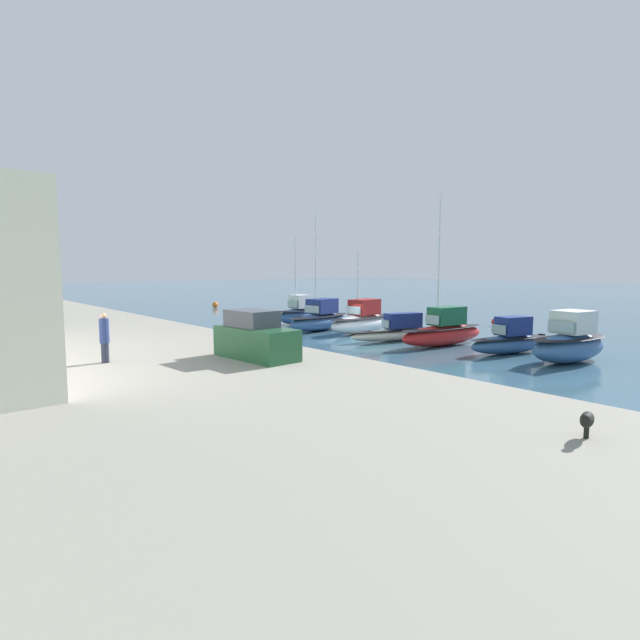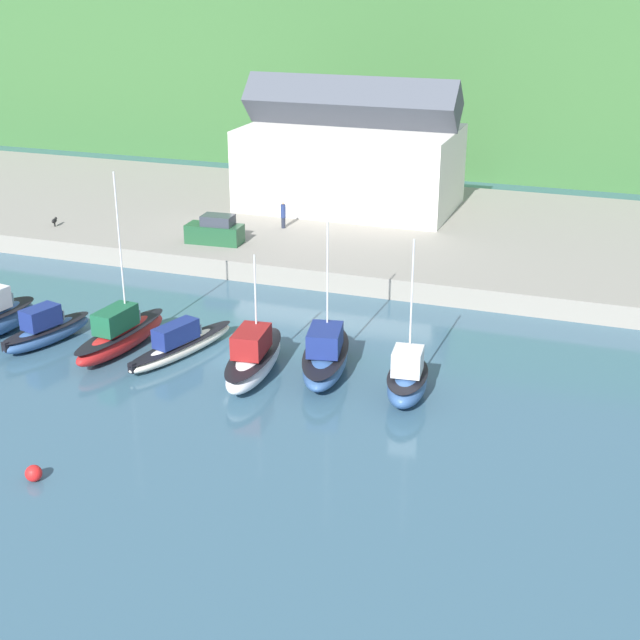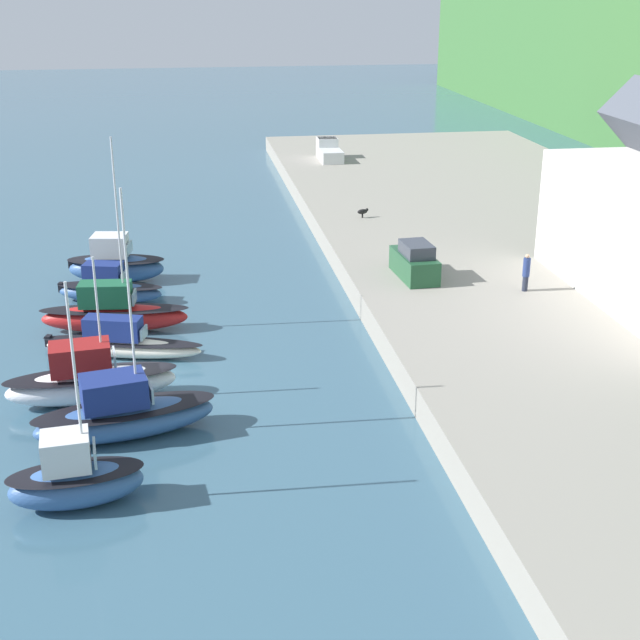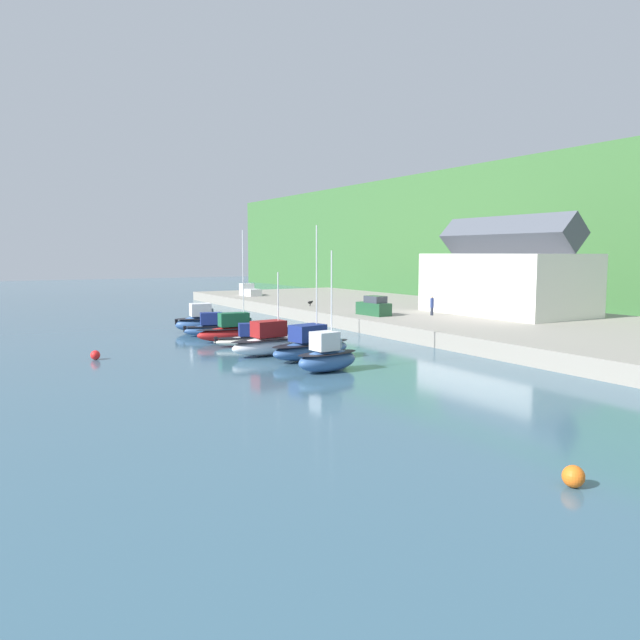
% 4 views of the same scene
% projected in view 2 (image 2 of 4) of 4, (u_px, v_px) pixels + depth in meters
% --- Properties ---
extents(ground_plane, '(320.00, 320.00, 0.00)m').
position_uv_depth(ground_plane, '(249.00, 358.00, 50.85)').
color(ground_plane, '#385B70').
extents(hillside_backdrop, '(240.00, 63.84, 22.49)m').
position_uv_depth(hillside_backdrop, '(494.00, 44.00, 117.04)').
color(hillside_backdrop, '#386633').
rests_on(hillside_backdrop, ground_plane).
extents(quay_promenade, '(120.25, 27.97, 1.44)m').
position_uv_depth(quay_promenade, '(376.00, 228.00, 73.20)').
color(quay_promenade, gray).
rests_on(quay_promenade, ground_plane).
extents(harbor_clubhouse, '(18.08, 10.66, 11.02)m').
position_uv_depth(harbor_clubhouse, '(350.00, 160.00, 75.54)').
color(harbor_clubhouse, silver).
rests_on(harbor_clubhouse, quay_promenade).
extents(moored_boat_1, '(3.24, 6.52, 2.38)m').
position_uv_depth(moored_boat_1, '(46.00, 330.00, 52.44)').
color(moored_boat_1, '#33568E').
rests_on(moored_boat_1, ground_plane).
extents(moored_boat_2, '(2.63, 8.09, 10.42)m').
position_uv_depth(moored_boat_2, '(120.00, 335.00, 51.38)').
color(moored_boat_2, red).
rests_on(moored_boat_2, ground_plane).
extents(moored_boat_3, '(3.69, 8.35, 2.08)m').
position_uv_depth(moored_boat_3, '(181.00, 344.00, 50.84)').
color(moored_boat_3, white).
rests_on(moored_boat_3, ground_plane).
extents(moored_boat_4, '(3.00, 7.80, 6.74)m').
position_uv_depth(moored_boat_4, '(254.00, 358.00, 48.24)').
color(moored_boat_4, white).
rests_on(moored_boat_4, ground_plane).
extents(moored_boat_5, '(3.81, 7.85, 10.43)m').
position_uv_depth(moored_boat_5, '(326.00, 356.00, 48.57)').
color(moored_boat_5, '#33568E').
rests_on(moored_boat_5, ground_plane).
extents(moored_boat_6, '(2.54, 5.03, 8.46)m').
position_uv_depth(moored_boat_6, '(407.00, 380.00, 45.72)').
color(moored_boat_6, '#33568E').
rests_on(moored_boat_6, ground_plane).
extents(parked_car_0, '(4.31, 2.07, 2.16)m').
position_uv_depth(parked_car_0, '(215.00, 231.00, 66.57)').
color(parked_car_0, '#1E4C2D').
rests_on(parked_car_0, quay_promenade).
extents(person_on_quay, '(0.40, 0.40, 2.14)m').
position_uv_depth(person_on_quay, '(283.00, 214.00, 70.30)').
color(person_on_quay, '#232838').
rests_on(person_on_quay, quay_promenade).
extents(dog_on_quay, '(0.49, 0.88, 0.68)m').
position_uv_depth(dog_on_quay, '(54.00, 221.00, 70.97)').
color(dog_on_quay, black).
rests_on(dog_on_quay, quay_promenade).
extents(mooring_buoy_0, '(0.74, 0.74, 0.74)m').
position_uv_depth(mooring_buoy_0, '(34.00, 473.00, 38.61)').
color(mooring_buoy_0, red).
rests_on(mooring_buoy_0, ground_plane).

